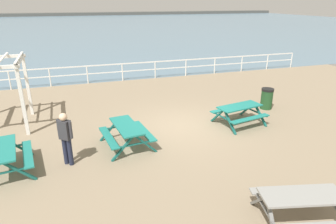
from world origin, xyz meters
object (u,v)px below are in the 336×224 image
Objects in this scene: picnic_table_near_left at (301,202)px; visitor at (66,136)px; picnic_table_mid_centre at (127,130)px; picnic_table_far_left at (3,154)px; picnic_table_near_right at (239,110)px; litter_bin at (267,99)px.

picnic_table_near_left is 6.45m from visitor.
picnic_table_far_left is at bearing 91.35° from picnic_table_mid_centre.
picnic_table_near_right is 1.02× the size of picnic_table_far_left.
visitor is at bearing -101.37° from picnic_table_far_left.
picnic_table_mid_centre is 0.98× the size of picnic_table_far_left.
picnic_table_near_left and picnic_table_far_left have the same top height.
picnic_table_near_left is 5.65m from picnic_table_near_right.
visitor is at bearing 100.89° from picnic_table_mid_centre.
picnic_table_near_left is 7.87m from picnic_table_far_left.
picnic_table_near_right is 8.33m from picnic_table_far_left.
picnic_table_mid_centre is at bearing -165.68° from litter_bin.
picnic_table_near_left is at bearing -118.11° from picnic_table_near_right.
litter_bin is (3.84, 6.60, -0.10)m from picnic_table_near_left.
litter_bin is at bearing 18.62° from picnic_table_near_right.
visitor reaches higher than litter_bin.
visitor is (1.74, -0.08, 0.36)m from picnic_table_far_left.
litter_bin is (2.14, 1.20, -0.10)m from picnic_table_near_right.
picnic_table_far_left is 1.21× the size of visitor.
picnic_table_mid_centre is at bearing 134.74° from picnic_table_near_left.
picnic_table_near_left and picnic_table_near_right have the same top height.
picnic_table_near_right is at bearing -91.42° from picnic_table_far_left.
picnic_table_mid_centre is (-4.62, -0.52, 0.00)m from picnic_table_near_right.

